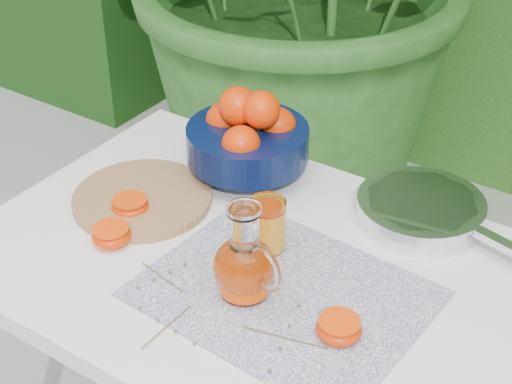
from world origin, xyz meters
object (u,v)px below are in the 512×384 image
Objects in this scene: fruit_bowl at (248,136)px; saute_pan at (422,209)px; cutting_board at (142,199)px; white_table at (250,291)px; juice_pitcher at (245,264)px.

fruit_bowl is 0.73× the size of saute_pan.
cutting_board is 0.55m from saute_pan.
white_table is at bearing -55.04° from fruit_bowl.
white_table is 5.75× the size of juice_pitcher.
saute_pan is at bearing 53.18° from white_table.
juice_pitcher is (0.21, -0.32, -0.03)m from fruit_bowl.
juice_pitcher reaches higher than saute_pan.
juice_pitcher reaches higher than white_table.
fruit_bowl is 1.88× the size of juice_pitcher.
juice_pitcher is at bearing -60.03° from white_table.
white_table is 0.33m from fruit_bowl.
cutting_board is 0.25m from fruit_bowl.
saute_pan is at bearing 7.25° from fruit_bowl.
fruit_bowl reaches higher than cutting_board.
fruit_bowl is at bearing -172.75° from saute_pan.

